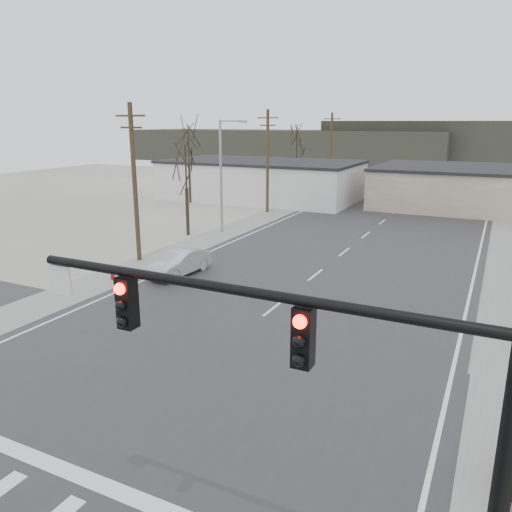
{
  "coord_description": "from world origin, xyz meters",
  "views": [
    {
      "loc": [
        9.3,
        -12.98,
        8.86
      ],
      "look_at": [
        -0.9,
        7.81,
        2.6
      ],
      "focal_mm": 35.0,
      "sensor_mm": 36.0,
      "label": 1
    }
  ],
  "objects_px": {
    "fire_hydrant": "(112,273)",
    "car_far_b": "(412,178)",
    "sedan_crossing": "(180,263)",
    "traffic_signal_mast": "(369,407)",
    "car_far_a": "(388,200)"
  },
  "relations": [
    {
      "from": "fire_hydrant",
      "to": "car_far_b",
      "type": "xyz_separation_m",
      "value": [
        7.52,
        56.17,
        0.23
      ]
    },
    {
      "from": "sedan_crossing",
      "to": "car_far_b",
      "type": "distance_m",
      "value": 53.83
    },
    {
      "from": "car_far_b",
      "to": "traffic_signal_mast",
      "type": "bearing_deg",
      "value": -63.79
    },
    {
      "from": "fire_hydrant",
      "to": "sedan_crossing",
      "type": "distance_m",
      "value": 3.89
    },
    {
      "from": "traffic_signal_mast",
      "to": "fire_hydrant",
      "type": "distance_m",
      "value": 23.39
    },
    {
      "from": "car_far_a",
      "to": "car_far_b",
      "type": "height_order",
      "value": "car_far_a"
    },
    {
      "from": "car_far_a",
      "to": "car_far_b",
      "type": "distance_m",
      "value": 23.36
    },
    {
      "from": "fire_hydrant",
      "to": "car_far_a",
      "type": "relative_size",
      "value": 0.17
    },
    {
      "from": "traffic_signal_mast",
      "to": "sedan_crossing",
      "type": "height_order",
      "value": "traffic_signal_mast"
    },
    {
      "from": "fire_hydrant",
      "to": "car_far_a",
      "type": "distance_m",
      "value": 34.01
    },
    {
      "from": "sedan_crossing",
      "to": "car_far_a",
      "type": "height_order",
      "value": "car_far_a"
    },
    {
      "from": "traffic_signal_mast",
      "to": "sedan_crossing",
      "type": "distance_m",
      "value": 22.93
    },
    {
      "from": "fire_hydrant",
      "to": "car_far_a",
      "type": "bearing_deg",
      "value": 74.98
    },
    {
      "from": "traffic_signal_mast",
      "to": "car_far_b",
      "type": "distance_m",
      "value": 71.27
    },
    {
      "from": "traffic_signal_mast",
      "to": "car_far_b",
      "type": "height_order",
      "value": "traffic_signal_mast"
    }
  ]
}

